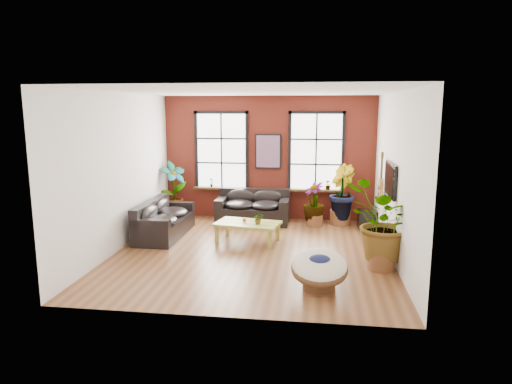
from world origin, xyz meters
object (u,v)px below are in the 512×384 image
sofa_left (162,220)px  papasan_chair (319,268)px  sofa_back (253,208)px  coffee_table (248,225)px

sofa_left → papasan_chair: sofa_left is taller
sofa_left → papasan_chair: (3.88, -2.96, -0.01)m
sofa_back → papasan_chair: 4.96m
sofa_back → sofa_left: size_ratio=0.90×
coffee_table → sofa_left: bearing=-175.8°
sofa_back → sofa_left: 2.65m
sofa_left → papasan_chair: 4.88m
papasan_chair → coffee_table: bearing=121.4°
sofa_back → papasan_chair: sofa_back is taller
coffee_table → sofa_back: bearing=104.7°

